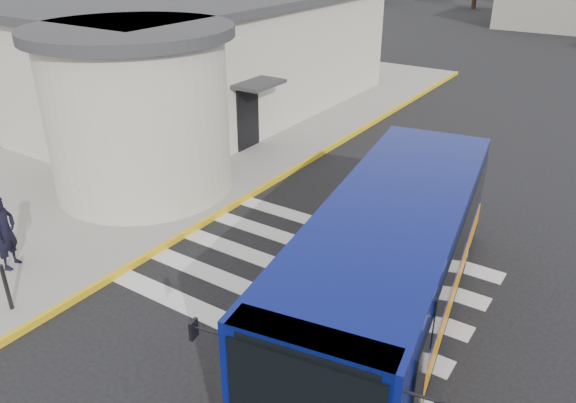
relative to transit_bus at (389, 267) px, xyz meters
The scene contains 9 objects.
ground 2.60m from the transit_bus, 144.20° to the left, with size 140.00×140.00×0.00m, color black.
sidewalk 12.13m from the transit_bus, 153.84° to the left, with size 10.00×34.00×0.15m, color gray.
curb_strip 8.02m from the transit_bus, 137.87° to the left, with size 0.12×34.00×0.16m, color gold.
station_building 15.16m from the transit_bus, 147.01° to the left, with size 12.70×18.70×4.80m.
crosswalk 2.71m from the transit_bus, 167.41° to the left, with size 8.00×5.35×0.01m.
transit_bus is the anchor object (origin of this frame).
pedestrian_a 8.70m from the transit_bus, 158.81° to the right, with size 0.66×0.43×1.81m, color black.
pedestrian_b 8.74m from the transit_bus, behind, with size 0.82×0.64×1.68m, color black.
bollard 7.82m from the transit_bus, 147.93° to the right, with size 0.09×0.09×1.07m, color black.
Camera 1 is at (5.35, -10.25, 7.32)m, focal length 35.00 mm.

